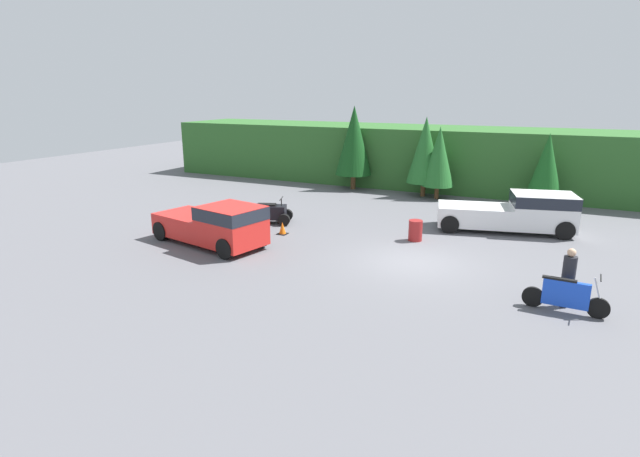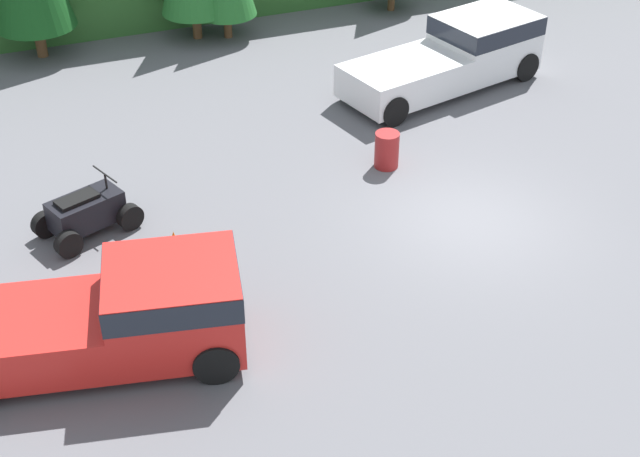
# 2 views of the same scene
# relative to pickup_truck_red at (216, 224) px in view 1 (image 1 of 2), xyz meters

# --- Properties ---
(ground_plane) EXTENTS (80.00, 80.00, 0.00)m
(ground_plane) POSITION_rel_pickup_truck_red_xyz_m (7.77, 1.51, -0.94)
(ground_plane) COLOR #5B5B60
(hillside_backdrop) EXTENTS (44.00, 6.00, 3.84)m
(hillside_backdrop) POSITION_rel_pickup_truck_red_xyz_m (7.77, 17.51, 0.98)
(hillside_backdrop) COLOR #2D6028
(hillside_backdrop) RESTS_ON ground_plane
(tree_left) EXTENTS (2.32, 2.32, 5.27)m
(tree_left) POSITION_rel_pickup_truck_red_xyz_m (0.27, 13.90, 2.17)
(tree_left) COLOR brown
(tree_left) RESTS_ON ground_plane
(tree_mid_left) EXTENTS (2.07, 2.07, 4.71)m
(tree_mid_left) POSITION_rel_pickup_truck_red_xyz_m (4.95, 13.56, 1.83)
(tree_mid_left) COLOR brown
(tree_mid_left) RESTS_ON ground_plane
(tree_mid_right) EXTENTS (1.84, 1.84, 4.19)m
(tree_mid_right) POSITION_rel_pickup_truck_red_xyz_m (5.85, 13.26, 1.53)
(tree_mid_right) COLOR brown
(tree_mid_right) RESTS_ON ground_plane
(tree_right) EXTENTS (1.76, 1.76, 4.00)m
(tree_right) POSITION_rel_pickup_truck_red_xyz_m (11.56, 13.50, 1.42)
(tree_right) COLOR brown
(tree_right) RESTS_ON ground_plane
(pickup_truck_red) EXTENTS (5.37, 3.04, 1.77)m
(pickup_truck_red) POSITION_rel_pickup_truck_red_xyz_m (0.00, 0.00, 0.00)
(pickup_truck_red) COLOR red
(pickup_truck_red) RESTS_ON ground_plane
(pickup_truck_second) EXTENTS (6.11, 3.33, 1.77)m
(pickup_truck_second) POSITION_rel_pickup_truck_red_xyz_m (10.77, 7.68, 0.00)
(pickup_truck_second) COLOR white
(pickup_truck_second) RESTS_ON ground_plane
(dirt_bike) EXTENTS (2.29, 0.60, 1.21)m
(dirt_bike) POSITION_rel_pickup_truck_red_xyz_m (12.83, -0.83, -0.44)
(dirt_bike) COLOR black
(dirt_bike) RESTS_ON ground_plane
(quad_atv) EXTENTS (2.33, 1.85, 1.23)m
(quad_atv) POSITION_rel_pickup_truck_red_xyz_m (0.01, 4.10, -0.46)
(quad_atv) COLOR black
(quad_atv) RESTS_ON ground_plane
(rider_person) EXTENTS (0.48, 0.48, 1.78)m
(rider_person) POSITION_rel_pickup_truck_red_xyz_m (12.85, -0.38, 0.03)
(rider_person) COLOR black
(rider_person) RESTS_ON ground_plane
(traffic_cone) EXTENTS (0.42, 0.42, 0.55)m
(traffic_cone) POSITION_rel_pickup_truck_red_xyz_m (1.52, 2.66, -0.68)
(traffic_cone) COLOR black
(traffic_cone) RESTS_ON ground_plane
(steel_barrel) EXTENTS (0.58, 0.58, 0.88)m
(steel_barrel) POSITION_rel_pickup_truck_red_xyz_m (7.06, 4.28, -0.50)
(steel_barrel) COLOR maroon
(steel_barrel) RESTS_ON ground_plane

